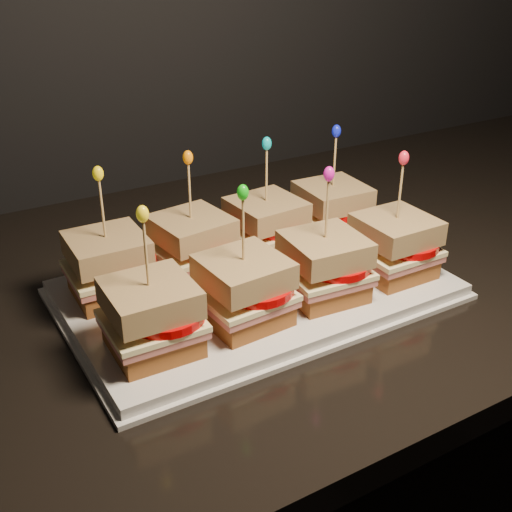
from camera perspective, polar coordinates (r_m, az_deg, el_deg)
cabinet at (r=1.21m, az=5.27°, el=-19.76°), size 2.22×0.68×0.89m
granite_slab at (r=0.93m, az=6.46°, el=0.13°), size 2.26×0.72×0.03m
platter at (r=0.78m, az=0.00°, el=-3.01°), size 0.44×0.27×0.02m
platter_rim at (r=0.78m, az=0.00°, el=-3.39°), size 0.46×0.29×0.01m
sandwich_0_bread_bot at (r=0.77m, az=-12.74°, el=-2.59°), size 0.08×0.08×0.02m
sandwich_0_ham at (r=0.76m, az=-12.86°, el=-1.58°), size 0.09×0.09×0.01m
sandwich_0_cheese at (r=0.76m, az=-12.91°, el=-1.11°), size 0.09×0.09×0.01m
sandwich_0_tomato at (r=0.75m, az=-11.96°, el=-0.58°), size 0.08×0.08×0.01m
sandwich_0_bread_top at (r=0.75m, az=-13.12°, el=0.67°), size 0.09×0.09×0.03m
sandwich_0_pick at (r=0.73m, az=-13.48°, el=3.81°), size 0.00×0.00×0.09m
sandwich_0_frill at (r=0.71m, az=-13.87°, el=7.14°), size 0.01×0.01×0.02m
sandwich_1_bread_bot at (r=0.80m, az=-5.60°, el=-0.73°), size 0.09×0.09×0.02m
sandwich_1_ham at (r=0.79m, az=-5.65°, el=0.26°), size 0.10×0.10×0.01m
sandwich_1_cheese at (r=0.79m, az=-5.67°, el=0.71°), size 0.10×0.10×0.01m
sandwich_1_tomato at (r=0.79m, az=-4.72°, el=1.24°), size 0.08×0.08×0.01m
sandwich_1_bread_top at (r=0.78m, az=-5.76°, el=2.45°), size 0.09×0.09×0.03m
sandwich_1_pick at (r=0.76m, az=-5.91°, el=5.49°), size 0.00×0.00×0.09m
sandwich_1_frill at (r=0.75m, az=-6.07°, el=8.70°), size 0.01×0.01×0.02m
sandwich_2_bread_bot at (r=0.84m, az=0.89°, el=0.98°), size 0.09×0.09×0.02m
sandwich_2_ham at (r=0.84m, az=0.90°, el=1.93°), size 0.10×0.09×0.01m
sandwich_2_cheese at (r=0.83m, az=0.90°, el=2.36°), size 0.10×0.09×0.01m
sandwich_2_tomato at (r=0.83m, az=1.82°, el=2.86°), size 0.08×0.08×0.01m
sandwich_2_bread_top at (r=0.82m, az=0.91°, el=4.02°), size 0.09×0.09×0.03m
sandwich_2_pick at (r=0.81m, az=0.94°, el=6.92°), size 0.00×0.00×0.09m
sandwich_2_frill at (r=0.79m, az=0.96°, el=9.97°), size 0.01×0.01×0.02m
sandwich_3_bread_bot at (r=0.90m, az=6.66°, el=2.48°), size 0.09×0.09×0.02m
sandwich_3_ham at (r=0.89m, az=6.71°, el=3.38°), size 0.10×0.09×0.01m
sandwich_3_cheese at (r=0.89m, az=6.74°, el=3.79°), size 0.10×0.09×0.01m
sandwich_3_tomato at (r=0.89m, az=7.62°, el=4.26°), size 0.08×0.08×0.01m
sandwich_3_bread_top at (r=0.88m, az=6.83°, el=5.37°), size 0.09×0.09×0.03m
sandwich_3_pick at (r=0.86m, az=6.99°, el=8.10°), size 0.00×0.00×0.09m
sandwich_3_frill at (r=0.85m, az=7.16°, el=10.96°), size 0.01×0.01×0.02m
sandwich_4_bread_bot at (r=0.66m, az=-9.10°, el=-7.31°), size 0.08×0.08×0.02m
sandwich_4_ham at (r=0.66m, az=-9.20°, el=-6.19°), size 0.09×0.09×0.01m
sandwich_4_cheese at (r=0.65m, az=-9.25°, el=-5.67°), size 0.09×0.09×0.01m
sandwich_4_tomato at (r=0.65m, az=-8.11°, el=-5.08°), size 0.08×0.08×0.01m
sandwich_4_bread_top at (r=0.64m, az=-9.42°, el=-3.68°), size 0.09×0.09×0.03m
sandwich_4_pick at (r=0.62m, az=-9.73°, el=-0.14°), size 0.00×0.00×0.09m
sandwich_4_frill at (r=0.60m, az=-10.06°, el=3.70°), size 0.01×0.01×0.02m
sandwich_5_bread_bot at (r=0.70m, az=-1.07°, el=-4.90°), size 0.09×0.09×0.02m
sandwich_5_ham at (r=0.69m, az=-1.09°, el=-3.82°), size 0.10×0.09×0.01m
sandwich_5_cheese at (r=0.69m, az=-1.09°, el=-3.32°), size 0.10×0.09×0.01m
sandwich_5_tomato at (r=0.69m, az=0.02°, el=-2.74°), size 0.08×0.08×0.01m
sandwich_5_bread_top at (r=0.68m, az=-1.11°, el=-1.39°), size 0.09×0.09×0.03m
sandwich_5_pick at (r=0.66m, az=-1.14°, el=2.01°), size 0.00×0.00×0.09m
sandwich_5_frill at (r=0.64m, az=-1.18°, el=5.67°), size 0.01×0.01×0.02m
sandwich_6_bread_bot at (r=0.75m, az=5.97°, el=-2.70°), size 0.09×0.09×0.02m
sandwich_6_ham at (r=0.74m, az=6.02°, el=-1.66°), size 0.10×0.09×0.01m
sandwich_6_cheese at (r=0.74m, az=6.05°, el=-1.19°), size 0.10×0.10×0.01m
sandwich_6_tomato at (r=0.74m, az=7.10°, el=-0.64°), size 0.08×0.08×0.01m
sandwich_6_bread_top at (r=0.73m, az=6.15°, el=0.64°), size 0.09×0.09×0.03m
sandwich_6_pick at (r=0.71m, az=6.32°, el=3.84°), size 0.00×0.00×0.09m
sandwich_6_frill at (r=0.69m, az=6.51°, el=7.26°), size 0.01×0.01×0.02m
sandwich_7_bread_bot at (r=0.81m, az=12.02°, el=-0.76°), size 0.08×0.08×0.02m
sandwich_7_ham at (r=0.81m, az=12.12°, el=0.21°), size 0.09×0.09×0.01m
sandwich_7_cheese at (r=0.80m, az=12.17°, el=0.65°), size 0.09×0.09×0.01m
sandwich_7_tomato at (r=0.80m, az=13.14°, el=1.16°), size 0.08×0.08×0.01m
sandwich_7_bread_top at (r=0.79m, az=12.35°, el=2.36°), size 0.08×0.08×0.03m
sandwich_7_pick at (r=0.77m, az=12.67°, el=5.34°), size 0.00×0.00×0.09m
sandwich_7_frill at (r=0.76m, az=13.01°, el=8.50°), size 0.01×0.01×0.02m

